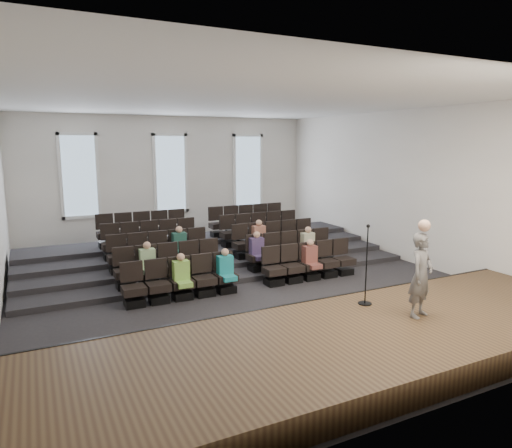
{
  "coord_description": "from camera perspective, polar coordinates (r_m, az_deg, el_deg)",
  "views": [
    {
      "loc": [
        -5.16,
        -11.37,
        3.89
      ],
      "look_at": [
        0.71,
        0.5,
        1.56
      ],
      "focal_mm": 32.0,
      "sensor_mm": 36.0,
      "label": 1
    }
  ],
  "objects": [
    {
      "name": "wall_right",
      "position": [
        16.0,
        18.2,
        4.51
      ],
      "size": [
        0.04,
        14.0,
        5.0
      ],
      "primitive_type": "cube",
      "color": "white",
      "rests_on": "ground"
    },
    {
      "name": "audience",
      "position": [
        13.14,
        -2.44,
        -3.57
      ],
      "size": [
        5.45,
        2.64,
        1.1
      ],
      "color": "#80B749",
      "rests_on": "seating_rows"
    },
    {
      "name": "mic_stand",
      "position": [
        10.05,
        13.56,
        -6.91
      ],
      "size": [
        0.29,
        0.29,
        1.74
      ],
      "color": "black",
      "rests_on": "stage"
    },
    {
      "name": "speaker",
      "position": [
        9.58,
        19.94,
        -6.04
      ],
      "size": [
        0.71,
        0.58,
        1.69
      ],
      "primitive_type": "imported",
      "rotation": [
        0.0,
        0.0,
        0.32
      ],
      "color": "#5F5D5A",
      "rests_on": "stage"
    },
    {
      "name": "seating_rows",
      "position": [
        14.26,
        -4.42,
        -3.04
      ],
      "size": [
        6.8,
        4.7,
        1.67
      ],
      "color": "black",
      "rests_on": "ground"
    },
    {
      "name": "stage",
      "position": [
        8.89,
        12.37,
        -14.41
      ],
      "size": [
        11.8,
        3.6,
        0.5
      ],
      "primitive_type": "cube",
      "color": "#4A371F",
      "rests_on": "ground"
    },
    {
      "name": "windows",
      "position": [
        19.07,
        -10.63,
        6.24
      ],
      "size": [
        8.44,
        0.1,
        3.24
      ],
      "color": "white",
      "rests_on": "wall_back"
    },
    {
      "name": "stage_lip",
      "position": [
        10.22,
        6.07,
        -10.94
      ],
      "size": [
        11.8,
        0.06,
        0.52
      ],
      "primitive_type": "cube",
      "color": "black",
      "rests_on": "ground"
    },
    {
      "name": "ceiling",
      "position": [
        12.53,
        -1.97,
        15.11
      ],
      "size": [
        12.0,
        14.0,
        0.02
      ],
      "primitive_type": "cube",
      "color": "white",
      "rests_on": "ground"
    },
    {
      "name": "wall_back",
      "position": [
        19.14,
        -10.67,
        5.65
      ],
      "size": [
        12.0,
        0.04,
        5.0
      ],
      "primitive_type": "cube",
      "color": "white",
      "rests_on": "ground"
    },
    {
      "name": "ground",
      "position": [
        13.07,
        -1.84,
        -7.33
      ],
      "size": [
        14.0,
        14.0,
        0.0
      ],
      "primitive_type": "plane",
      "color": "black",
      "rests_on": "ground"
    },
    {
      "name": "wall_front",
      "position": [
        6.88,
        23.08,
        -2.46
      ],
      "size": [
        12.0,
        0.04,
        5.0
      ],
      "primitive_type": "cube",
      "color": "white",
      "rests_on": "ground"
    },
    {
      "name": "risers",
      "position": [
        15.86,
        -6.61,
        -3.55
      ],
      "size": [
        11.8,
        4.8,
        0.6
      ],
      "color": "black",
      "rests_on": "ground"
    }
  ]
}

